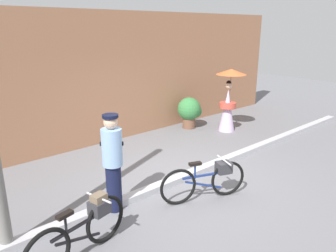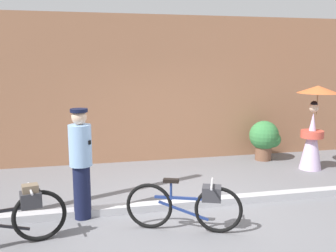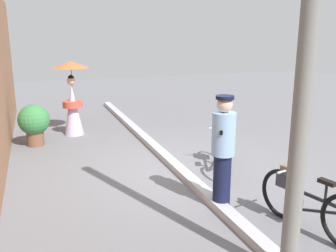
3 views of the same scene
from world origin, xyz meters
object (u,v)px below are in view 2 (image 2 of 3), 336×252
(bicycle_far_side, at_px, (188,204))
(potted_plant_by_door, at_px, (265,138))
(person_officer, at_px, (81,161))
(person_with_parasol, at_px, (313,126))
(bicycle_near_officer, at_px, (6,216))

(bicycle_far_side, relative_size, potted_plant_by_door, 1.63)
(bicycle_far_side, relative_size, person_officer, 0.92)
(bicycle_far_side, xyz_separation_m, person_officer, (-1.46, 0.79, 0.51))
(person_with_parasol, xyz_separation_m, potted_plant_by_door, (-0.66, 0.94, -0.42))
(bicycle_near_officer, distance_m, person_officer, 1.30)
(bicycle_near_officer, relative_size, bicycle_far_side, 1.06)
(bicycle_near_officer, relative_size, person_with_parasol, 0.89)
(person_with_parasol, bearing_deg, bicycle_far_side, -145.80)
(bicycle_far_side, bearing_deg, bicycle_near_officer, 178.74)
(bicycle_far_side, bearing_deg, person_officer, 151.51)
(bicycle_far_side, height_order, person_officer, person_officer)
(bicycle_near_officer, height_order, bicycle_far_side, bicycle_near_officer)
(bicycle_near_officer, xyz_separation_m, potted_plant_by_door, (5.27, 3.27, 0.13))
(person_with_parasol, distance_m, potted_plant_by_door, 1.22)
(bicycle_near_officer, bearing_deg, bicycle_far_side, -1.26)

